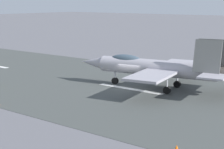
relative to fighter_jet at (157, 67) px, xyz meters
name	(u,v)px	position (x,y,z in m)	size (l,w,h in m)	color
ground_plane	(126,88)	(2.72, 1.77, -2.34)	(400.00, 400.00, 0.00)	slate
runway_strip	(126,88)	(2.70, 1.77, -2.33)	(240.00, 26.00, 0.02)	#444846
fighter_jet	(157,67)	(0.00, 0.00, 0.00)	(17.51, 13.98, 5.53)	#A49FAA
marker_cone_near	(177,149)	(-10.11, 14.30, -2.06)	(0.44, 0.44, 0.55)	orange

